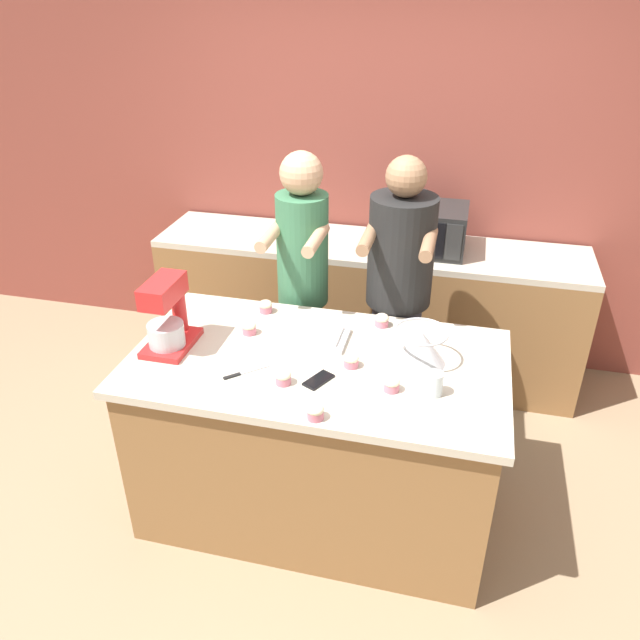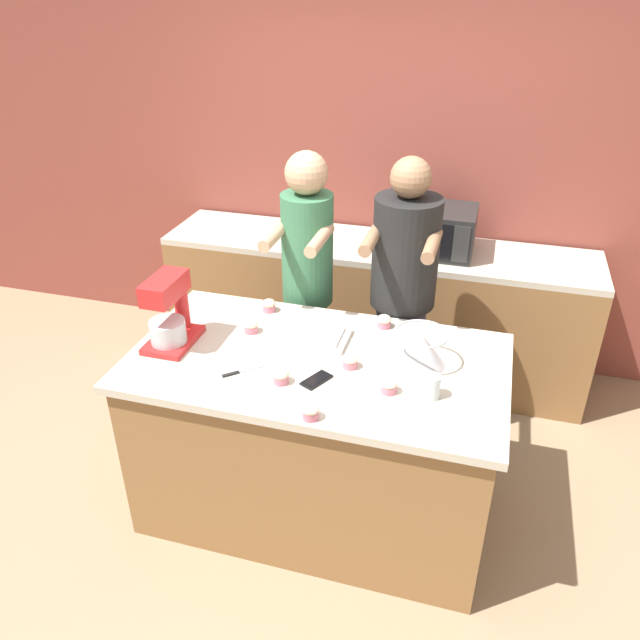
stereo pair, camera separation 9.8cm
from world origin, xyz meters
TOP-DOWN VIEW (x-y plane):
  - ground_plane at (0.00, 0.00)m, footprint 16.00×16.00m
  - back_wall at (0.00, 1.73)m, footprint 10.00×0.06m
  - island_counter at (0.00, 0.00)m, footprint 1.74×0.96m
  - back_counter at (0.00, 1.38)m, footprint 2.80×0.60m
  - person_left at (-0.25, 0.66)m, footprint 0.30×0.48m
  - person_right at (0.28, 0.66)m, footprint 0.36×0.51m
  - stand_mixer at (-0.70, -0.06)m, footprint 0.20×0.30m
  - mixing_bowl at (0.46, 0.09)m, footprint 0.25×0.25m
  - baking_tray at (-0.08, 0.17)m, footprint 0.37×0.23m
  - microwave_oven at (0.36, 1.38)m, footprint 0.48×0.39m
  - cell_phone at (0.05, -0.17)m, footprint 0.13×0.16m
  - drinking_glass at (0.54, -0.15)m, footprint 0.07×0.07m
  - knife at (-0.29, -0.19)m, footprint 0.17×0.16m
  - cupcake_0 at (0.37, -0.16)m, footprint 0.07×0.07m
  - cupcake_1 at (-0.38, 0.14)m, footprint 0.07×0.07m
  - cupcake_2 at (0.16, -0.02)m, footprint 0.07×0.07m
  - cupcake_3 at (0.24, 0.37)m, footprint 0.07×0.07m
  - cupcake_4 at (-0.37, 0.37)m, footprint 0.07×0.07m
  - cupcake_5 at (0.10, -0.43)m, footprint 0.07×0.07m
  - cupcake_6 at (-0.10, -0.23)m, footprint 0.07×0.07m

SIDE VIEW (x-z plane):
  - ground_plane at x=0.00m, z-range 0.00..0.00m
  - island_counter at x=0.00m, z-range 0.00..0.92m
  - back_counter at x=0.00m, z-range 0.00..0.93m
  - person_right at x=0.28m, z-range 0.04..1.75m
  - knife at x=-0.29m, z-range 0.91..0.92m
  - person_left at x=-0.25m, z-range 0.07..1.77m
  - cell_phone at x=0.05m, z-range 0.92..0.93m
  - baking_tray at x=-0.08m, z-range 0.91..0.95m
  - cupcake_0 at x=0.37m, z-range 0.92..0.98m
  - cupcake_1 at x=-0.38m, z-range 0.92..0.98m
  - cupcake_2 at x=0.16m, z-range 0.92..0.98m
  - cupcake_3 at x=0.24m, z-range 0.92..0.98m
  - cupcake_4 at x=-0.37m, z-range 0.92..0.98m
  - cupcake_5 at x=0.10m, z-range 0.92..0.98m
  - cupcake_6 at x=-0.10m, z-range 0.92..0.98m
  - drinking_glass at x=0.54m, z-range 0.92..1.02m
  - mixing_bowl at x=0.46m, z-range 0.92..1.09m
  - stand_mixer at x=-0.70m, z-range 0.90..1.25m
  - microwave_oven at x=0.36m, z-range 0.93..1.21m
  - back_wall at x=0.00m, z-range 0.00..2.70m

